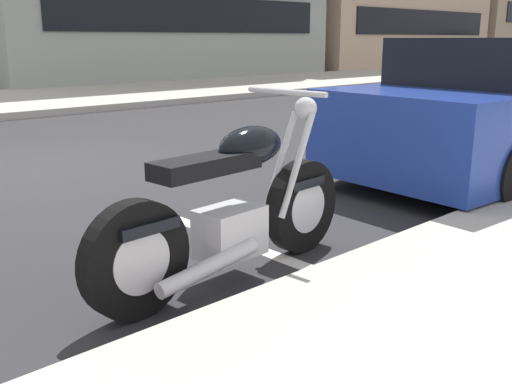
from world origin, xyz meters
name	(u,v)px	position (x,y,z in m)	size (l,w,h in m)	color
ground_plane	(38,168)	(0.00, 0.00, 0.00)	(260.00, 260.00, 0.00)	#28282B
sidewalk_far_curb	(309,81)	(12.00, 6.72, 0.07)	(120.00, 5.00, 0.14)	#ADA89E
parking_stall_stripe	(257,249)	(0.00, -3.62, 0.00)	(0.12, 2.20, 0.01)	silver
parked_motorcycle	(233,211)	(-0.45, -3.90, 0.43)	(2.00, 0.62, 1.11)	black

